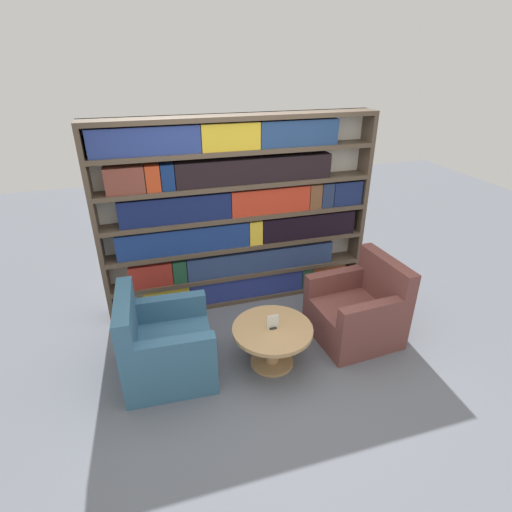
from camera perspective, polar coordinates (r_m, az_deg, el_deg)
The scene contains 6 objects.
ground_plane at distance 4.00m, azimuth 3.22°, elevation -16.45°, with size 14.00×14.00×0.00m, color slate.
bookshelf at distance 4.59m, azimuth -2.64°, elevation 5.70°, with size 3.11×0.30×2.20m.
armchair_left at distance 3.91m, azimuth -13.07°, elevation -12.62°, with size 0.84×0.84×0.88m.
armchair_right at distance 4.41m, azimuth 14.35°, elevation -7.71°, with size 0.86×0.85×0.88m.
coffee_table at distance 3.92m, azimuth 2.35°, elevation -11.62°, with size 0.77×0.77×0.43m.
table_sign at distance 3.81m, azimuth 2.40°, elevation -9.49°, with size 0.11×0.06×0.14m.
Camera 1 is at (-1.04, -2.72, 2.74)m, focal length 28.00 mm.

